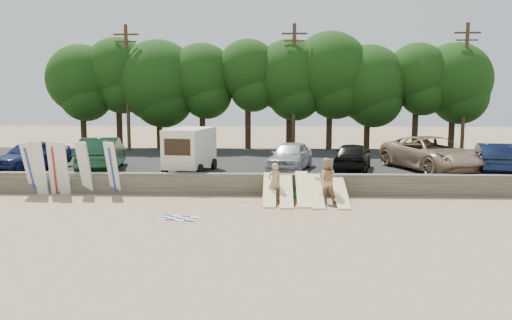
# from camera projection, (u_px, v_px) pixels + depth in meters

# --- Properties ---
(ground) EXTENTS (120.00, 120.00, 0.00)m
(ground) POSITION_uv_depth(u_px,v_px,m) (258.00, 209.00, 20.36)
(ground) COLOR tan
(ground) RESTS_ON ground
(seawall) EXTENTS (44.00, 0.50, 1.00)m
(seawall) POSITION_uv_depth(u_px,v_px,m) (260.00, 184.00, 23.27)
(seawall) COLOR #6B6356
(seawall) RESTS_ON ground
(parking_lot) EXTENTS (44.00, 14.50, 0.70)m
(parking_lot) POSITION_uv_depth(u_px,v_px,m) (264.00, 166.00, 30.73)
(parking_lot) COLOR #282828
(parking_lot) RESTS_ON ground
(treeline) EXTENTS (32.93, 6.17, 8.67)m
(treeline) POSITION_uv_depth(u_px,v_px,m) (266.00, 77.00, 36.99)
(treeline) COLOR #382616
(treeline) RESTS_ON parking_lot
(utility_poles) EXTENTS (25.80, 0.26, 9.00)m
(utility_poles) POSITION_uv_depth(u_px,v_px,m) (294.00, 85.00, 35.48)
(utility_poles) COLOR #473321
(utility_poles) RESTS_ON parking_lot
(box_trailer) EXTENTS (2.50, 3.78, 2.25)m
(box_trailer) POSITION_uv_depth(u_px,v_px,m) (190.00, 148.00, 25.66)
(box_trailer) COLOR silver
(box_trailer) RESTS_ON parking_lot
(car_0) EXTENTS (3.22, 4.98, 1.58)m
(car_0) POSITION_uv_depth(u_px,v_px,m) (31.00, 155.00, 26.33)
(car_0) COLOR #151F4B
(car_0) RESTS_ON parking_lot
(car_1) EXTENTS (2.77, 5.53, 1.74)m
(car_1) POSITION_uv_depth(u_px,v_px,m) (102.00, 154.00, 26.43)
(car_1) COLOR #11311E
(car_1) RESTS_ON parking_lot
(car_2) EXTENTS (2.86, 4.74, 1.51)m
(car_2) POSITION_uv_depth(u_px,v_px,m) (290.00, 156.00, 26.38)
(car_2) COLOR #B5B4BA
(car_2) RESTS_ON parking_lot
(car_3) EXTENTS (2.70, 4.65, 1.49)m
(car_3) POSITION_uv_depth(u_px,v_px,m) (352.00, 156.00, 26.24)
(car_3) COLOR black
(car_3) RESTS_ON parking_lot
(car_4) EXTENTS (4.79, 7.01, 1.78)m
(car_4) POSITION_uv_depth(u_px,v_px,m) (432.00, 154.00, 26.21)
(car_4) COLOR #997C61
(car_4) RESTS_ON parking_lot
(car_5) EXTENTS (2.68, 4.90, 1.53)m
(car_5) POSITION_uv_depth(u_px,v_px,m) (493.00, 158.00, 25.41)
(car_5) COLOR black
(car_5) RESTS_ON parking_lot
(surfboard_upright_0) EXTENTS (0.57, 0.86, 2.50)m
(surfboard_upright_0) POSITION_uv_depth(u_px,v_px,m) (30.00, 168.00, 23.14)
(surfboard_upright_0) COLOR silver
(surfboard_upright_0) RESTS_ON ground
(surfboard_upright_1) EXTENTS (0.54, 0.66, 2.55)m
(surfboard_upright_1) POSITION_uv_depth(u_px,v_px,m) (39.00, 168.00, 23.00)
(surfboard_upright_1) COLOR silver
(surfboard_upright_1) RESTS_ON ground
(surfboard_upright_2) EXTENTS (0.60, 0.71, 2.55)m
(surfboard_upright_2) POSITION_uv_depth(u_px,v_px,m) (54.00, 168.00, 23.07)
(surfboard_upright_2) COLOR silver
(surfboard_upright_2) RESTS_ON ground
(surfboard_upright_3) EXTENTS (0.61, 0.86, 2.51)m
(surfboard_upright_3) POSITION_uv_depth(u_px,v_px,m) (62.00, 169.00, 22.94)
(surfboard_upright_3) COLOR silver
(surfboard_upright_3) RESTS_ON ground
(surfboard_upright_4) EXTENTS (0.56, 0.77, 2.53)m
(surfboard_upright_4) POSITION_uv_depth(u_px,v_px,m) (85.00, 168.00, 23.11)
(surfboard_upright_4) COLOR silver
(surfboard_upright_4) RESTS_ON ground
(surfboard_upright_5) EXTENTS (0.61, 0.79, 2.53)m
(surfboard_upright_5) POSITION_uv_depth(u_px,v_px,m) (84.00, 168.00, 23.03)
(surfboard_upright_5) COLOR silver
(surfboard_upright_5) RESTS_ON ground
(surfboard_upright_6) EXTENTS (0.59, 0.79, 2.53)m
(surfboard_upright_6) POSITION_uv_depth(u_px,v_px,m) (113.00, 169.00, 22.98)
(surfboard_upright_6) COLOR silver
(surfboard_upright_6) RESTS_ON ground
(surfboard_low_0) EXTENTS (0.56, 2.85, 1.08)m
(surfboard_low_0) POSITION_uv_depth(u_px,v_px,m) (270.00, 189.00, 21.77)
(surfboard_low_0) COLOR #F7E59C
(surfboard_low_0) RESTS_ON ground
(surfboard_low_1) EXTENTS (0.56, 2.87, 1.00)m
(surfboard_low_1) POSITION_uv_depth(u_px,v_px,m) (286.00, 191.00, 21.63)
(surfboard_low_1) COLOR #F7E59C
(surfboard_low_1) RESTS_ON ground
(surfboard_low_2) EXTENTS (0.56, 2.83, 1.14)m
(surfboard_low_2) POSITION_uv_depth(u_px,v_px,m) (303.00, 189.00, 21.77)
(surfboard_low_2) COLOR #F7E59C
(surfboard_low_2) RESTS_ON ground
(surfboard_low_3) EXTENTS (0.56, 2.86, 1.04)m
(surfboard_low_3) POSITION_uv_depth(u_px,v_px,m) (316.00, 191.00, 21.50)
(surfboard_low_3) COLOR #F7E59C
(surfboard_low_3) RESTS_ON ground
(surfboard_low_4) EXTENTS (0.56, 2.90, 0.91)m
(surfboard_low_4) POSITION_uv_depth(u_px,v_px,m) (341.00, 192.00, 21.48)
(surfboard_low_4) COLOR #F7E59C
(surfboard_low_4) RESTS_ON ground
(beachgoer_a) EXTENTS (0.73, 0.65, 1.69)m
(beachgoer_a) POSITION_uv_depth(u_px,v_px,m) (274.00, 182.00, 21.81)
(beachgoer_a) COLOR tan
(beachgoer_a) RESTS_ON ground
(beachgoer_b) EXTENTS (0.98, 0.77, 1.96)m
(beachgoer_b) POSITION_uv_depth(u_px,v_px,m) (326.00, 180.00, 21.40)
(beachgoer_b) COLOR tan
(beachgoer_b) RESTS_ON ground
(cooler) EXTENTS (0.44, 0.38, 0.32)m
(cooler) POSITION_uv_depth(u_px,v_px,m) (295.00, 194.00, 22.59)
(cooler) COLOR green
(cooler) RESTS_ON ground
(gear_bag) EXTENTS (0.36, 0.32, 0.22)m
(gear_bag) POSITION_uv_depth(u_px,v_px,m) (287.00, 195.00, 22.68)
(gear_bag) COLOR #CD4318
(gear_bag) RESTS_ON ground
(beach_towel) EXTENTS (1.81, 1.81, 0.00)m
(beach_towel) POSITION_uv_depth(u_px,v_px,m) (178.00, 218.00, 18.78)
(beach_towel) COLOR white
(beach_towel) RESTS_ON ground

